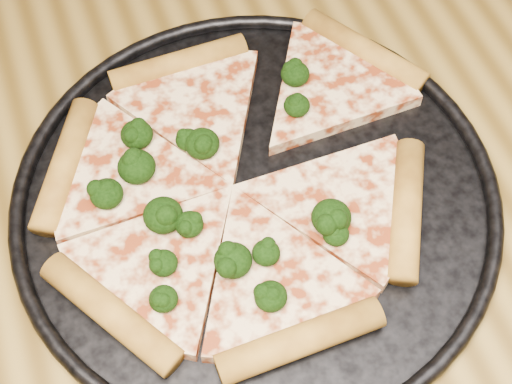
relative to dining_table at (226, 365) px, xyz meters
name	(u,v)px	position (x,y,z in m)	size (l,w,h in m)	color
dining_table	(226,365)	(0.00, 0.00, 0.00)	(1.20, 0.90, 0.75)	olive
pizza_pan	(256,197)	(0.06, 0.09, 0.10)	(0.41, 0.41, 0.02)	black
pizza	(239,180)	(0.05, 0.11, 0.11)	(0.37, 0.32, 0.02)	beige
broccoli_florets	(212,194)	(0.03, 0.10, 0.12)	(0.22, 0.22, 0.02)	black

